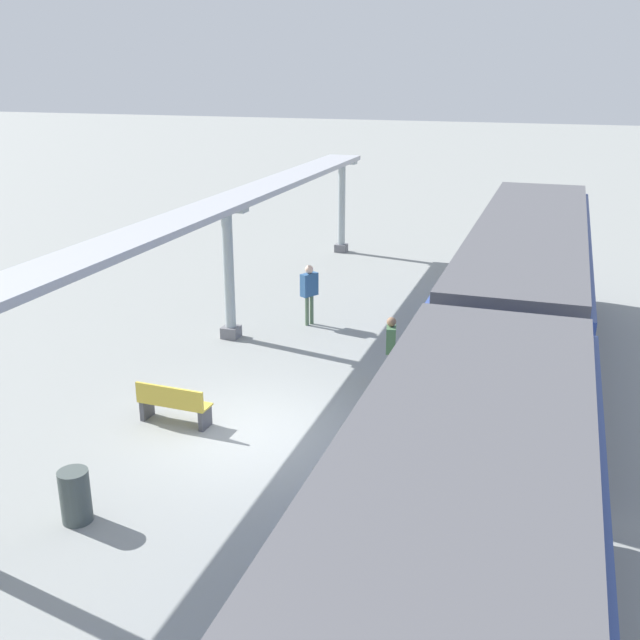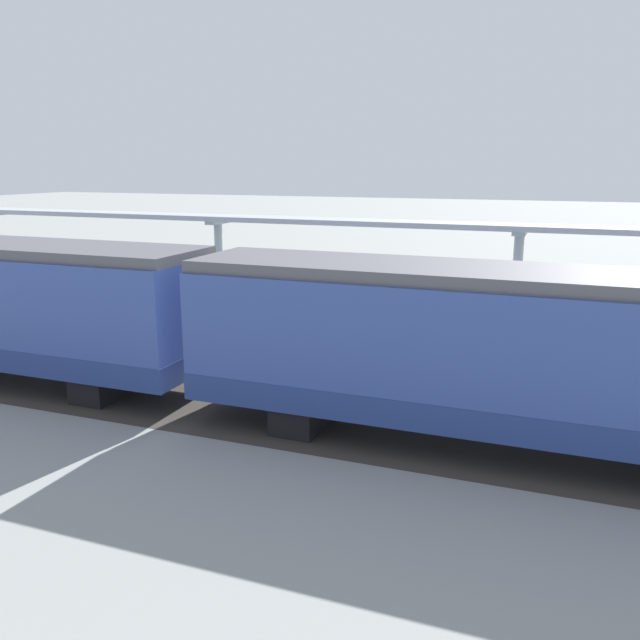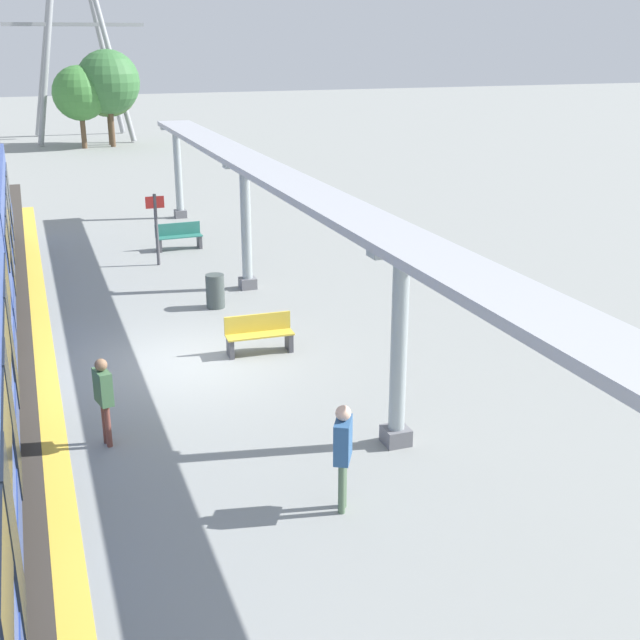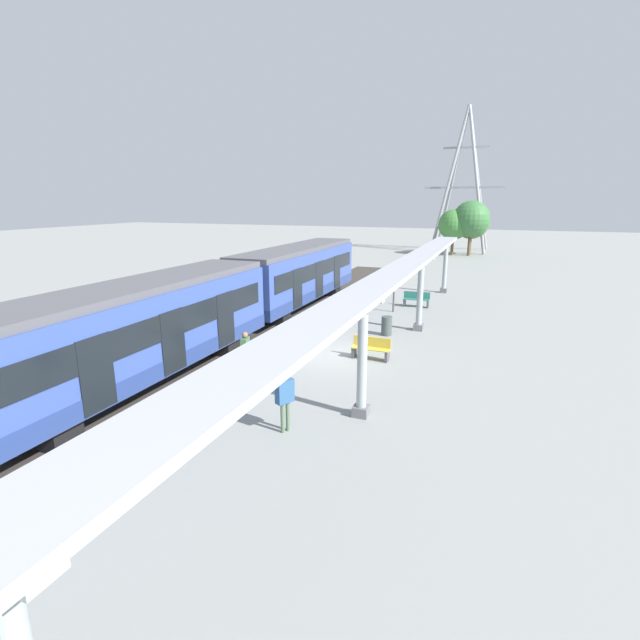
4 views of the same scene
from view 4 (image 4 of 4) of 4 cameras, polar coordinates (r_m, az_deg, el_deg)
ground_plane at (r=18.90m, az=1.24°, el=-4.27°), size 176.00×176.00×0.00m
tactile_edge_strip at (r=20.01m, az=-6.62°, el=-3.28°), size 0.44×38.31×0.01m
trackbed at (r=20.88m, az=-11.06°, el=-2.70°), size 3.20×50.31×0.01m
train_near_carriage at (r=16.38m, az=-20.98°, el=-1.50°), size 2.65×12.30×3.48m
train_far_carriage at (r=27.09m, az=-2.67°, el=5.42°), size 2.65×12.30×3.48m
canopy_pillar_second at (r=13.21m, az=5.14°, el=-4.53°), size 1.10×0.44×3.49m
canopy_pillar_third at (r=22.51m, az=12.03°, el=3.13°), size 1.10×0.44×3.49m
canopy_pillar_fourth at (r=32.33m, az=14.91°, el=6.31°), size 1.10×0.44×3.49m
canopy_beam at (r=17.39m, az=9.69°, el=6.02°), size 1.20×30.76×0.16m
bench_near_end at (r=18.44m, az=6.20°, el=-3.38°), size 1.51×0.49×0.86m
bench_mid_platform at (r=27.84m, az=11.59°, el=2.49°), size 1.51×0.49×0.86m
trash_bin at (r=21.72m, az=8.07°, el=-0.71°), size 0.48×0.48×0.88m
platform_info_sign at (r=26.16m, az=8.96°, el=3.83°), size 0.56×0.10×2.20m
passenger_waiting_near_edge at (r=16.67m, az=-9.03°, el=-3.41°), size 0.30×0.49×1.59m
passenger_by_the_benches at (r=12.57m, az=-4.29°, el=-8.98°), size 0.43×0.54×1.70m
electricity_pylon at (r=59.66m, az=17.05°, el=15.96°), size 9.02×6.29×16.38m
tree_left_background at (r=55.92m, az=17.89°, el=11.33°), size 3.94×3.94×5.70m
tree_right_background at (r=54.89m, az=17.83°, el=11.56°), size 3.92×3.92×5.95m
tree_centre_background at (r=54.84m, az=15.87°, el=11.04°), size 3.34×3.34×5.03m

